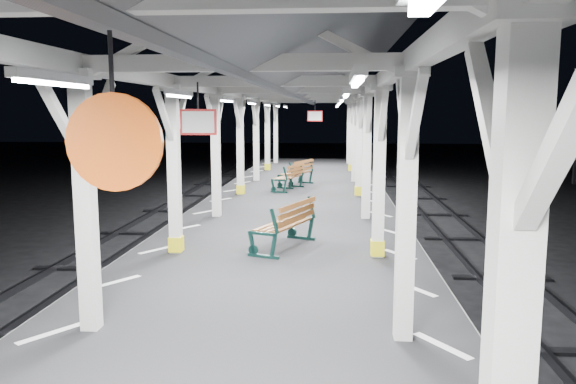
# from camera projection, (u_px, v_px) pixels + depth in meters

# --- Properties ---
(ground) EXTENTS (120.00, 120.00, 0.00)m
(ground) POSITION_uv_depth(u_px,v_px,m) (263.00, 344.00, 9.27)
(ground) COLOR black
(ground) RESTS_ON ground
(platform) EXTENTS (6.00, 50.00, 1.00)m
(platform) POSITION_uv_depth(u_px,v_px,m) (263.00, 315.00, 9.20)
(platform) COLOR black
(platform) RESTS_ON ground
(hazard_stripes_left) EXTENTS (1.00, 48.00, 0.01)m
(hazard_stripes_left) POSITION_uv_depth(u_px,v_px,m) (117.00, 282.00, 9.32)
(hazard_stripes_left) COLOR silver
(hazard_stripes_left) RESTS_ON platform
(hazard_stripes_right) EXTENTS (1.00, 48.00, 0.01)m
(hazard_stripes_right) POSITION_uv_depth(u_px,v_px,m) (415.00, 289.00, 8.94)
(hazard_stripes_right) COLOR silver
(hazard_stripes_right) RESTS_ON platform
(canopy) EXTENTS (5.40, 49.00, 4.65)m
(canopy) POSITION_uv_depth(u_px,v_px,m) (261.00, 62.00, 8.61)
(canopy) COLOR beige
(canopy) RESTS_ON platform
(bench_mid) EXTENTS (1.29, 1.95, 1.00)m
(bench_mid) POSITION_uv_depth(u_px,v_px,m) (288.00, 223.00, 11.53)
(bench_mid) COLOR #0F2F2B
(bench_mid) RESTS_ON platform
(bench_far) EXTENTS (1.11, 1.84, 0.94)m
(bench_far) POSITION_uv_depth(u_px,v_px,m) (291.00, 176.00, 20.22)
(bench_far) COLOR #0F2F2B
(bench_far) RESTS_ON platform
(bench_extra) EXTENTS (1.31, 1.95, 0.99)m
(bench_extra) POSITION_uv_depth(u_px,v_px,m) (298.00, 172.00, 21.29)
(bench_extra) COLOR #0F2F2B
(bench_extra) RESTS_ON platform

